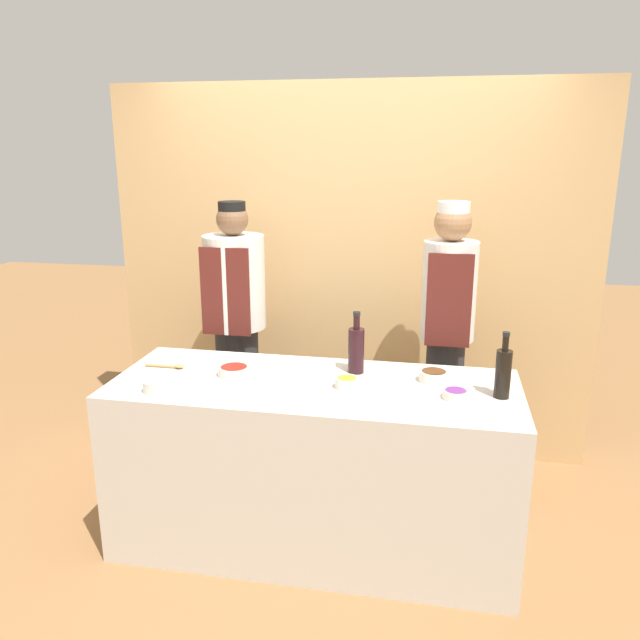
{
  "coord_description": "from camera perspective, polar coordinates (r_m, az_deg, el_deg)",
  "views": [
    {
      "loc": [
        0.57,
        -2.81,
        2.01
      ],
      "look_at": [
        0.0,
        0.15,
        1.17
      ],
      "focal_mm": 35.0,
      "sensor_mm": 36.0,
      "label": 1
    }
  ],
  "objects": [
    {
      "name": "chef_left",
      "position": [
        3.9,
        -7.67,
        -0.84
      ],
      "size": [
        0.37,
        0.37,
        1.7
      ],
      "color": "#28282D",
      "rests_on": "ground_plane"
    },
    {
      "name": "cutting_board",
      "position": [
        3.18,
        -2.27,
        -4.9
      ],
      "size": [
        0.29,
        0.24,
        0.02
      ],
      "color": "white",
      "rests_on": "counter"
    },
    {
      "name": "bottle_soy",
      "position": [
        2.99,
        16.4,
        -4.59
      ],
      "size": [
        0.07,
        0.07,
        0.32
      ],
      "color": "black",
      "rests_on": "counter"
    },
    {
      "name": "sauce_bowl_red",
      "position": [
        3.21,
        -7.87,
        -4.59
      ],
      "size": [
        0.16,
        0.16,
        0.05
      ],
      "color": "silver",
      "rests_on": "counter"
    },
    {
      "name": "bottle_wine",
      "position": [
        3.19,
        3.33,
        -2.65
      ],
      "size": [
        0.08,
        0.08,
        0.32
      ],
      "color": "black",
      "rests_on": "counter"
    },
    {
      "name": "ground_plane",
      "position": [
        3.51,
        -0.51,
        -19.39
      ],
      "size": [
        14.0,
        14.0,
        0.0
      ],
      "primitive_type": "plane",
      "color": "olive"
    },
    {
      "name": "cabinet_wall",
      "position": [
        4.13,
        2.76,
        4.28
      ],
      "size": [
        3.12,
        0.18,
        2.4
      ],
      "color": "tan",
      "rests_on": "ground_plane"
    },
    {
      "name": "chef_right",
      "position": [
        3.69,
        11.5,
        -1.37
      ],
      "size": [
        0.31,
        0.31,
        1.72
      ],
      "color": "#28282D",
      "rests_on": "ground_plane"
    },
    {
      "name": "sauce_bowl_purple",
      "position": [
        2.96,
        12.29,
        -6.62
      ],
      "size": [
        0.12,
        0.12,
        0.04
      ],
      "color": "silver",
      "rests_on": "counter"
    },
    {
      "name": "sauce_bowl_brown",
      "position": [
        3.15,
        10.34,
        -5.02
      ],
      "size": [
        0.15,
        0.15,
        0.05
      ],
      "color": "silver",
      "rests_on": "counter"
    },
    {
      "name": "wooden_spoon",
      "position": [
        3.38,
        -13.67,
        -4.12
      ],
      "size": [
        0.22,
        0.04,
        0.02
      ],
      "color": "#B2844C",
      "rests_on": "counter"
    },
    {
      "name": "sauce_bowl_yellow",
      "position": [
        3.02,
        2.45,
        -5.71
      ],
      "size": [
        0.12,
        0.12,
        0.05
      ],
      "color": "silver",
      "rests_on": "counter"
    },
    {
      "name": "counter",
      "position": [
        3.27,
        -0.53,
        -13.02
      ],
      "size": [
        2.0,
        0.77,
        0.89
      ],
      "color": "beige",
      "rests_on": "ground_plane"
    },
    {
      "name": "sauce_bowl_white",
      "position": [
        3.07,
        -14.71,
        -5.77
      ],
      "size": [
        0.13,
        0.13,
        0.06
      ],
      "color": "silver",
      "rests_on": "counter"
    }
  ]
}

